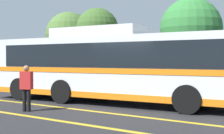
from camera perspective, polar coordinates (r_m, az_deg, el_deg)
The scene contains 12 objects.
ground_plane at distance 12.55m, azimuth 3.81°, elevation -7.08°, with size 220.00×220.00×0.00m, color #262628.
lane_strip_0 at distance 11.65m, azimuth -6.16°, elevation -7.73°, with size 0.20×31.51×0.01m, color gold.
lane_strip_1 at distance 10.27m, azimuth -13.34°, elevation -8.99°, with size 0.20×31.51×0.01m, color gold.
curb_strip at distance 19.63m, azimuth 11.82°, elevation -3.83°, with size 39.51×0.36×0.15m, color #99999E.
transit_bus at distance 13.27m, azimuth -0.07°, elevation 0.34°, with size 11.98×3.61×3.21m.
parked_car_0 at distance 24.08m, azimuth -12.51°, elevation -1.23°, with size 4.88×1.91×1.51m.
parked_car_1 at distance 20.01m, azimuth -1.85°, elevation -1.80°, with size 4.76×2.02×1.47m.
parked_car_2 at distance 17.17m, azimuth 16.54°, elevation -2.27°, with size 4.73×2.01×1.55m.
pedestrian_0 at distance 11.46m, azimuth -15.37°, elevation -3.27°, with size 0.47×0.35×1.64m.
tree_0 at distance 23.33m, azimuth 14.19°, elevation 6.82°, with size 4.43×4.43×6.29m.
tree_1 at distance 30.52m, azimuth -7.92°, elevation 5.82°, with size 4.44×4.44×6.44m.
tree_2 at distance 25.16m, azimuth -2.73°, elevation 6.85°, with size 3.43×3.43×5.98m.
Camera 1 is at (6.30, -10.70, 1.85)m, focal length 50.00 mm.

